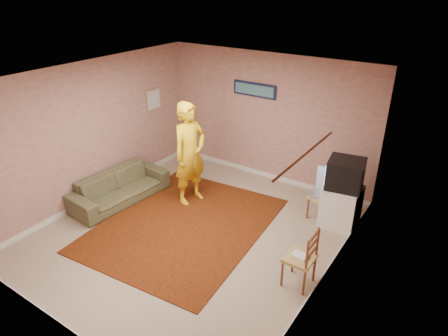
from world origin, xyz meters
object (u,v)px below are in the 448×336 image
Objects in this scene: sofa at (120,187)px; crt_tv at (345,174)px; chair_a at (323,193)px; person at (190,154)px; tv_cabinet at (341,207)px; chair_b at (300,251)px.

crt_tv is at bearing -63.42° from sofa.
person is (-2.31, -0.73, 0.44)m from chair_a.
sofa is at bearing 135.28° from person.
crt_tv is 0.34× the size of sofa.
person reaches higher than chair_a.
tv_cabinet is at bearing -63.44° from sofa.
person is at bearing -142.45° from chair_a.
chair_a is (-0.32, 0.00, 0.16)m from tv_cabinet.
tv_cabinet is 0.62m from crt_tv.
chair_b is 3.78m from sofa.
crt_tv is 0.33× the size of person.
sofa is 1.52m from person.
person is at bearing -110.09° from chair_b.
tv_cabinet is at bearing 0.00° from crt_tv.
sofa is (-3.43, -1.49, -0.25)m from chair_a.
chair_a reaches higher than tv_cabinet.
person reaches higher than chair_b.
chair_b is at bearing -98.49° from crt_tv.
tv_cabinet is 1.50× the size of chair_a.
chair_a is at bearing 170.65° from crt_tv.
person is (-2.63, -0.73, 0.60)m from tv_cabinet.
chair_a is at bearing -61.27° from person.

